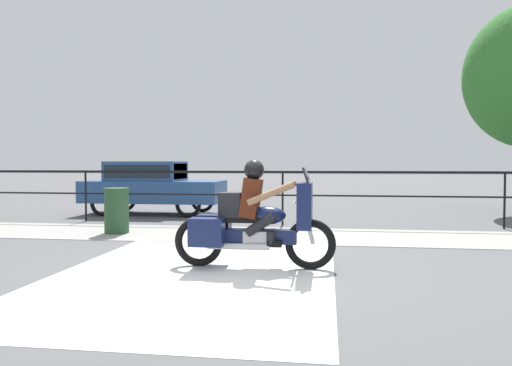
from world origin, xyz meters
name	(u,v)px	position (x,y,z in m)	size (l,w,h in m)	color
ground_plane	(250,270)	(0.00, 0.00, 0.00)	(120.00, 120.00, 0.00)	#565659
sidewalk_band	(275,235)	(0.00, 3.40, 0.01)	(44.00, 2.40, 0.01)	#99968E
crosswalk_band	(198,271)	(-0.69, -0.20, 0.00)	(3.74, 6.00, 0.01)	silver
fence_railing	(283,183)	(0.00, 5.18, 1.04)	(36.00, 0.05, 1.32)	black
motorcycle	(253,220)	(0.03, 0.14, 0.69)	(2.34, 0.76, 1.56)	black
parked_car	(151,184)	(-4.06, 7.18, 0.90)	(4.03, 1.71, 1.56)	#284C84
trash_bin	(117,211)	(-3.39, 3.20, 0.49)	(0.54, 0.54, 0.98)	#284C2D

